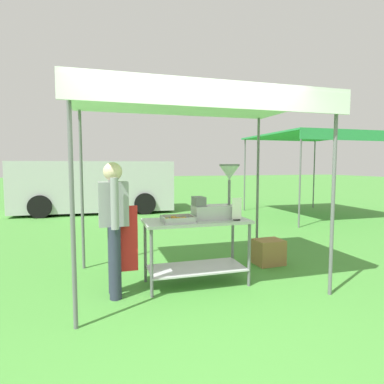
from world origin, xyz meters
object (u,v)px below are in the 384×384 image
(donut_cart, at_px, (196,238))
(van_silver, at_px, (95,186))
(donut_tray, at_px, (178,220))
(vendor, at_px, (114,222))
(stall_canopy, at_px, (194,106))
(neighbour_tent, at_px, (311,137))
(menu_sign, at_px, (237,211))
(donut_fryer, at_px, (217,199))
(supply_crate, at_px, (269,252))

(donut_cart, height_order, van_silver, van_silver)
(donut_tray, bearing_deg, donut_cart, 14.99)
(donut_tray, height_order, vendor, vendor)
(donut_cart, xyz_separation_m, donut_tray, (-0.26, -0.07, 0.27))
(stall_canopy, relative_size, neighbour_tent, 0.93)
(stall_canopy, height_order, menu_sign, stall_canopy)
(stall_canopy, bearing_deg, donut_cart, -90.00)
(donut_cart, distance_m, neighbour_tent, 6.96)
(menu_sign, distance_m, vendor, 1.54)
(donut_cart, relative_size, van_silver, 0.27)
(stall_canopy, xyz_separation_m, menu_sign, (0.49, -0.29, -1.35))
(donut_cart, height_order, vendor, vendor)
(stall_canopy, xyz_separation_m, donut_fryer, (0.30, -0.08, -1.21))
(vendor, height_order, supply_crate, vendor)
(donut_tray, relative_size, vendor, 0.25)
(menu_sign, bearing_deg, donut_tray, 170.58)
(supply_crate, relative_size, neighbour_tent, 0.14)
(donut_cart, height_order, supply_crate, donut_cart)
(menu_sign, distance_m, neighbour_tent, 6.66)
(van_silver, bearing_deg, vendor, -87.85)
(vendor, distance_m, supply_crate, 2.57)
(donut_fryer, xyz_separation_m, supply_crate, (1.05, 0.47, -0.93))
(vendor, bearing_deg, stall_canopy, 10.60)
(supply_crate, distance_m, van_silver, 7.32)
(vendor, distance_m, neighbour_tent, 7.75)
(donut_fryer, height_order, menu_sign, donut_fryer)
(donut_fryer, xyz_separation_m, neighbour_tent, (4.71, 4.47, 1.28))
(stall_canopy, height_order, vendor, stall_canopy)
(stall_canopy, xyz_separation_m, neighbour_tent, (5.01, 4.39, 0.07))
(donut_fryer, bearing_deg, neighbour_tent, 43.54)
(supply_crate, bearing_deg, van_silver, 111.57)
(stall_canopy, xyz_separation_m, donut_tray, (-0.26, -0.17, -1.45))
(donut_cart, bearing_deg, menu_sign, -21.63)
(donut_tray, bearing_deg, donut_fryer, 8.67)
(stall_canopy, height_order, supply_crate, stall_canopy)
(donut_cart, height_order, neighbour_tent, neighbour_tent)
(stall_canopy, height_order, donut_cart, stall_canopy)
(stall_canopy, relative_size, vendor, 1.94)
(vendor, xyz_separation_m, supply_crate, (2.40, 0.59, -0.71))
(stall_canopy, distance_m, van_silver, 7.44)
(donut_cart, relative_size, vendor, 0.85)
(donut_fryer, distance_m, supply_crate, 1.48)
(donut_tray, bearing_deg, neighbour_tent, 40.88)
(donut_fryer, bearing_deg, supply_crate, 24.21)
(neighbour_tent, bearing_deg, stall_canopy, -138.75)
(vendor, bearing_deg, menu_sign, -3.56)
(menu_sign, relative_size, supply_crate, 0.64)
(donut_cart, relative_size, donut_tray, 3.45)
(vendor, bearing_deg, donut_fryer, 4.81)
(donut_cart, height_order, donut_fryer, donut_fryer)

